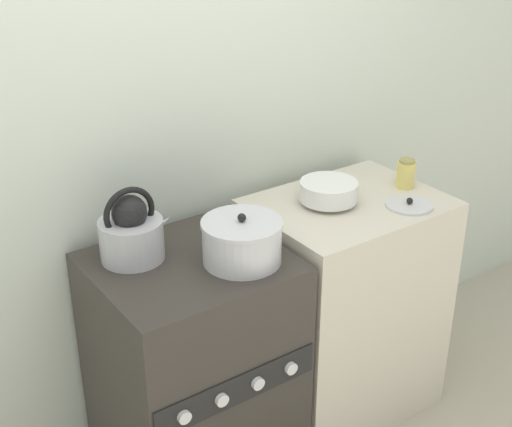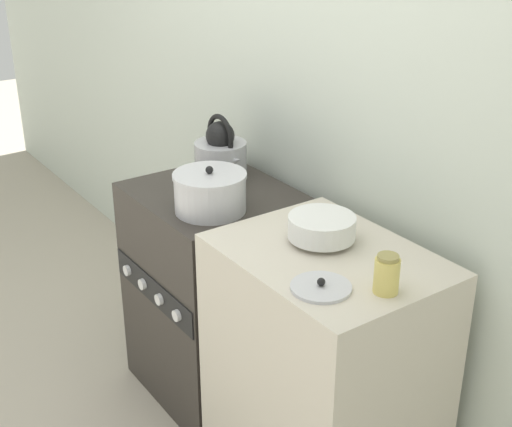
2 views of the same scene
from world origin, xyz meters
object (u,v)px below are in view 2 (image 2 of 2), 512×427
Objects in this scene: kettle at (221,153)px; enamel_bowl at (322,227)px; storage_jar at (387,274)px; loose_pot_lid at (321,287)px; stove at (216,293)px; cooking_pot at (210,192)px.

kettle is 0.76m from enamel_bowl.
kettle is at bearing 172.00° from storage_jar.
loose_pot_lid is (0.98, -0.29, -0.05)m from kettle.
enamel_bowl is at bearing 2.35° from stove.
cooking_pot reaches higher than storage_jar.
loose_pot_lid is at bearing -130.41° from storage_jar.
enamel_bowl is 1.23× the size of loose_pot_lid.
loose_pot_lid is (-0.12, -0.14, -0.05)m from storage_jar.
loose_pot_lid is at bearing -5.41° from cooking_pot.
storage_jar is at bearing 49.59° from loose_pot_lid.
storage_jar is at bearing -8.00° from kettle.
kettle is 0.97× the size of cooking_pot.
stove is 0.99m from loose_pot_lid.
loose_pot_lid is (0.84, -0.17, 0.49)m from stove.
stove is 0.81m from enamel_bowl.
kettle is 1.20× the size of enamel_bowl.
cooking_pot is at bearing 174.59° from loose_pot_lid.
stove is 7.83× the size of storage_jar.
enamel_bowl is 0.35m from storage_jar.
enamel_bowl is at bearing 14.87° from cooking_pot.
storage_jar is (1.10, -0.15, -0.00)m from kettle.
enamel_bowl is (0.47, 0.13, 0.01)m from cooking_pot.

